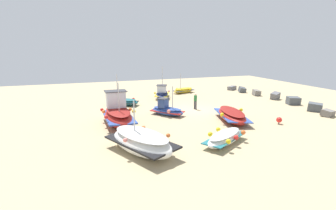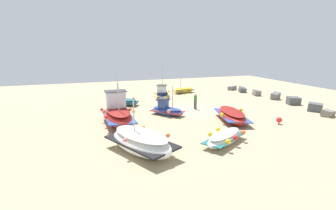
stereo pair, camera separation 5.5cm
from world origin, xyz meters
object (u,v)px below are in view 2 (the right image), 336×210
at_px(fishing_boat_7, 184,90).
at_px(person_walking, 195,100).
at_px(fishing_boat_6, 225,138).
at_px(fishing_boat_4, 123,102).
at_px(fishing_boat_1, 162,93).
at_px(fishing_boat_2, 232,115).
at_px(fishing_boat_3, 141,142).
at_px(fishing_boat_5, 118,114).
at_px(fishing_boat_0, 167,110).
at_px(mooring_buoy_0, 279,120).

bearing_deg(fishing_boat_7, person_walking, -123.54).
bearing_deg(fishing_boat_6, fishing_boat_4, -104.14).
distance_m(fishing_boat_1, fishing_boat_4, 6.08).
distance_m(fishing_boat_2, fishing_boat_6, 5.78).
xyz_separation_m(fishing_boat_4, fishing_boat_6, (13.88, 4.48, 0.01)).
bearing_deg(fishing_boat_1, fishing_boat_3, 0.54).
relative_size(fishing_boat_5, fishing_boat_7, 1.46).
height_order(fishing_boat_3, person_walking, fishing_boat_3).
xyz_separation_m(fishing_boat_6, fishing_boat_7, (-18.86, 4.87, -0.05)).
xyz_separation_m(fishing_boat_4, fishing_boat_7, (-4.98, 9.36, -0.03)).
xyz_separation_m(fishing_boat_1, fishing_boat_3, (16.23, -6.67, 0.15)).
distance_m(fishing_boat_2, fishing_boat_4, 12.24).
relative_size(fishing_boat_3, fishing_boat_4, 1.51).
bearing_deg(fishing_boat_1, person_walking, 33.91).
bearing_deg(fishing_boat_7, fishing_boat_1, -167.67).
relative_size(fishing_boat_2, fishing_boat_7, 1.51).
bearing_deg(fishing_boat_4, person_walking, -0.43).
bearing_deg(fishing_boat_2, fishing_boat_3, -49.78).
bearing_deg(fishing_boat_1, fishing_boat_0, 7.78).
height_order(fishing_boat_0, fishing_boat_2, fishing_boat_0).
relative_size(fishing_boat_4, fishing_boat_7, 1.05).
distance_m(fishing_boat_5, person_walking, 8.88).
bearing_deg(person_walking, mooring_buoy_0, 74.27).
height_order(fishing_boat_1, fishing_boat_7, fishing_boat_1).
bearing_deg(fishing_boat_0, fishing_boat_2, -168.69).
height_order(fishing_boat_0, mooring_buoy_0, fishing_boat_0).
height_order(fishing_boat_2, fishing_boat_3, fishing_boat_3).
distance_m(fishing_boat_7, person_walking, 9.61).
bearing_deg(fishing_boat_3, fishing_boat_1, 133.20).
relative_size(fishing_boat_0, fishing_boat_5, 0.65).
bearing_deg(fishing_boat_3, fishing_boat_2, 90.41).
distance_m(fishing_boat_1, fishing_boat_7, 4.53).
bearing_deg(fishing_boat_0, fishing_boat_3, 110.96).
distance_m(fishing_boat_2, fishing_boat_7, 14.33).
xyz_separation_m(fishing_boat_2, fishing_boat_6, (4.60, -3.49, -0.10)).
height_order(fishing_boat_4, mooring_buoy_0, fishing_boat_4).
xyz_separation_m(fishing_boat_2, fishing_boat_5, (-2.19, -9.59, 0.38)).
xyz_separation_m(fishing_boat_5, fishing_boat_7, (-12.07, 10.97, -0.53)).
xyz_separation_m(fishing_boat_6, mooring_buoy_0, (-2.46, 6.75, -0.06)).
bearing_deg(fishing_boat_4, mooring_buoy_0, -13.84).
distance_m(fishing_boat_0, person_walking, 3.80).
bearing_deg(fishing_boat_0, fishing_boat_4, -9.45).
relative_size(fishing_boat_2, fishing_boat_6, 1.29).
height_order(fishing_boat_4, fishing_boat_7, fishing_boat_4).
height_order(fishing_boat_4, fishing_boat_6, fishing_boat_4).
bearing_deg(fishing_boat_4, fishing_boat_5, -71.18).
xyz_separation_m(fishing_boat_6, person_walking, (-9.62, 2.33, 0.55)).
bearing_deg(fishing_boat_5, fishing_boat_4, -13.26).
relative_size(fishing_boat_6, fishing_boat_7, 1.17).
bearing_deg(fishing_boat_1, fishing_boat_7, 143.36).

